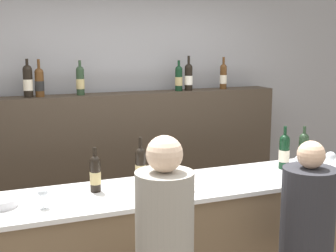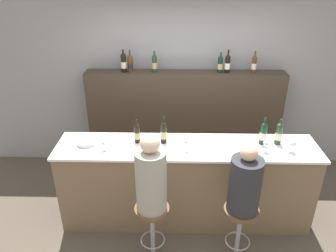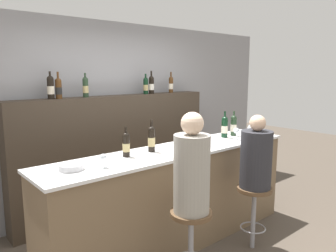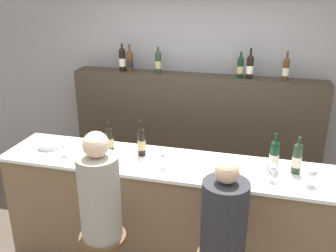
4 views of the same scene
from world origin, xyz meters
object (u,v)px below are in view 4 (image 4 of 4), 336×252
Objects in this scene: wine_bottle_backbar_2 at (158,62)px; wine_bottle_backbar_3 at (240,67)px; wine_glass_2 at (273,169)px; wine_glass_1 at (163,156)px; metal_bowl at (49,145)px; wine_bottle_backbar_5 at (286,69)px; guest_seated_left at (99,193)px; wine_bottle_backbar_0 at (122,59)px; wine_bottle_backbar_4 at (250,67)px; wine_glass_0 at (65,147)px; wine_bottle_counter_1 at (142,141)px; wine_bottle_counter_3 at (297,158)px; wine_glass_3 at (312,173)px; wine_bottle_counter_2 at (274,155)px; wine_bottle_backbar_1 at (130,61)px; guest_seated_right at (224,217)px; bar_stool_left at (104,250)px; wine_bottle_counter_0 at (110,139)px.

wine_bottle_backbar_2 is 1.05× the size of wine_bottle_backbar_3.
wine_glass_2 is (1.33, -1.33, -0.53)m from wine_bottle_backbar_2.
metal_bowl is at bearing 174.01° from wine_glass_1.
guest_seated_left is (-1.35, -1.84, -0.65)m from wine_bottle_backbar_5.
wine_bottle_backbar_0 is 1.07× the size of wine_bottle_backbar_2.
wine_bottle_backbar_3 is 0.87× the size of wine_bottle_backbar_4.
wine_bottle_backbar_5 reaches higher than wine_glass_1.
wine_glass_0 is at bearing -111.17° from wine_bottle_backbar_2.
wine_bottle_counter_1 is 0.93m from metal_bowl.
wine_bottle_backbar_0 is 1.39m from metal_bowl.
wine_bottle_counter_3 is 1.52× the size of metal_bowl.
wine_bottle_backbar_4 reaches higher than wine_glass_3.
wine_bottle_backbar_3 is (-0.40, 1.13, 0.50)m from wine_bottle_counter_2.
wine_bottle_backbar_1 is 2.52× the size of wine_glass_0.
wine_bottle_backbar_1 reaches higher than metal_bowl.
wine_bottle_backbar_1 is at bearing 126.41° from guest_seated_right.
wine_glass_1 is at bearing 180.00° from wine_glass_2.
wine_glass_2 is at bearing 0.00° from wine_glass_0.
wine_bottle_counter_1 is 2.27× the size of wine_glass_2.
wine_bottle_backbar_3 is at bearing 42.46° from wine_glass_0.
wine_bottle_backbar_1 reaches higher than bar_stool_left.
wine_bottle_backbar_4 is 2.11m from wine_glass_0.
wine_bottle_backbar_2 is 1.97× the size of wine_glass_3.
wine_bottle_counter_2 is 2.20× the size of wine_glass_1.
wine_bottle_counter_2 is at bearing 1.88° from metal_bowl.
guest_seated_left is at bearing -88.19° from wine_bottle_backbar_2.
wine_bottle_counter_1 is 1.25m from wine_bottle_backbar_2.
wine_bottle_counter_2 is 1.02× the size of wine_bottle_backbar_4.
wine_bottle_counter_1 is at bearing -81.75° from wine_bottle_backbar_2.
wine_bottle_backbar_1 is 2.07× the size of wine_glass_3.
wine_bottle_backbar_2 is at bearing 68.83° from wine_glass_0.
guest_seated_left is at bearing -125.35° from wine_glass_1.
wine_bottle_backbar_4 is at bearing 43.64° from wine_bottle_counter_0.
wine_bottle_counter_2 is 1.62m from bar_stool_left.
wine_bottle_counter_3 reaches higher than wine_glass_0.
wine_bottle_counter_2 is at bearing -40.23° from wine_bottle_backbar_2.
wine_bottle_backbar_0 is (-0.60, 1.13, 0.51)m from wine_bottle_counter_1.
wine_glass_2 is at bearing -3.39° from metal_bowl.
wine_glass_3 is at bearing 0.00° from wine_glass_2.
wine_bottle_backbar_4 is 2.62× the size of wine_glass_0.
wine_glass_3 is at bearing 0.00° from wine_glass_1.
wine_bottle_counter_1 is at bearing 140.10° from guest_seated_right.
wine_bottle_backbar_1 is 2.11× the size of wine_glass_2.
wine_bottle_counter_2 is 1.59× the size of metal_bowl.
guest_seated_left is (0.06, -1.84, -0.65)m from wine_bottle_backbar_2.
bar_stool_left is at bearing -77.62° from wine_bottle_backbar_1.
bar_stool_left is at bearing -117.98° from wine_bottle_backbar_4.
wine_bottle_backbar_5 reaches higher than wine_bottle_backbar_3.
guest_seated_right is at bearing -18.71° from wine_glass_0.
wine_bottle_backbar_4 reaches higher than guest_seated_left.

